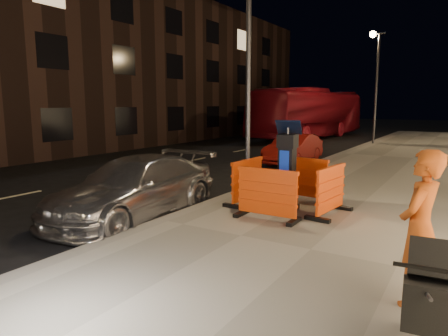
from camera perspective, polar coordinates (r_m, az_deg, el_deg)
The scene contains 15 objects.
ground_plane at distance 7.93m, azimuth -8.85°, elevation -8.37°, with size 120.00×120.00×0.00m, color black.
sidewalk at distance 6.46m, azimuth 12.26°, elevation -11.90°, with size 6.00×60.00×0.15m, color gray.
kerb at distance 7.91m, azimuth -8.86°, elevation -7.85°, with size 0.30×60.00×0.15m, color slate.
parking_kiosk at distance 8.54m, azimuth 8.98°, elevation 0.07°, with size 0.56×0.56×1.78m, color black.
barrier_front at distance 7.76m, azimuth 6.17°, elevation -3.75°, with size 1.28×0.53×0.99m, color #E74109.
barrier_back at distance 9.48m, azimuth 11.16°, elevation -1.51°, with size 1.28×0.53×0.99m, color #E74109.
barrier_kerbside at distance 9.01m, azimuth 3.35°, elevation -1.90°, with size 1.28×0.53×0.99m, color #E74109.
barrier_bldgside at distance 8.30m, azimuth 14.97°, elevation -3.17°, with size 1.28×0.53×0.99m, color #E74109.
car_silver at distance 8.78m, azimuth -12.49°, elevation -6.75°, with size 1.76×4.33×1.26m, color #A5A5A9.
car_red at distance 16.31m, azimuth 9.86°, elevation 0.67°, with size 1.25×3.57×1.18m, color maroon.
bus_doubledecker at distance 28.79m, azimuth 12.05°, elevation 4.24°, with size 2.85×12.19×3.40m, color maroon.
man at distance 4.90m, azimuth 26.18°, elevation -7.80°, with size 0.64×0.42×1.75m, color #983D10.
stroller at distance 4.18m, azimuth 27.31°, elevation -16.41°, with size 0.51×0.79×0.99m, color black.
street_lamp_mid at distance 9.93m, azimuth 3.48°, elevation 13.63°, with size 0.12×0.12×6.00m, color #3F3F44.
street_lamp_far at distance 24.19m, azimuth 20.92°, elevation 10.42°, with size 0.12×0.12×6.00m, color #3F3F44.
Camera 1 is at (4.96, -5.71, 2.38)m, focal length 32.00 mm.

